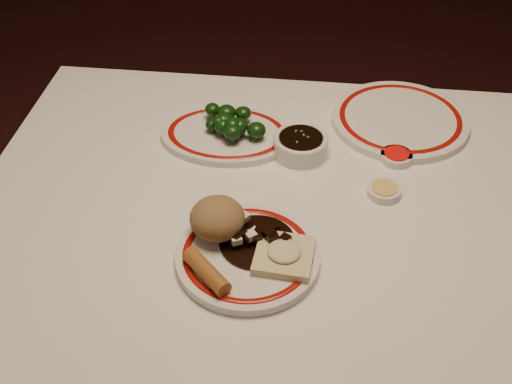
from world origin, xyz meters
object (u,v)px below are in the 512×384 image
object	(u,v)px
broccoli_pile	(230,123)
main_plate	(248,256)
soy_bowl	(301,146)
rice_mound	(217,218)
spring_roll	(207,271)
fried_wonton	(284,254)
stirfry_heap	(256,239)
broccoli_plate	(227,135)
dining_table	(289,242)

from	to	relation	value
broccoli_pile	main_plate	bearing A→B (deg)	-76.90
soy_bowl	rice_mound	bearing A→B (deg)	-115.64
spring_roll	rice_mound	bearing A→B (deg)	44.60
rice_mound	broccoli_pile	distance (m)	0.30
fried_wonton	soy_bowl	xyz separation A→B (m)	(0.01, 0.31, -0.01)
stirfry_heap	soy_bowl	xyz separation A→B (m)	(0.06, 0.28, -0.01)
broccoli_pile	soy_bowl	size ratio (longest dim) A/B	1.27
rice_mound	main_plate	bearing A→B (deg)	-36.15
stirfry_heap	broccoli_pile	size ratio (longest dim) A/B	0.96
spring_roll	main_plate	bearing A→B (deg)	1.37
spring_roll	stirfry_heap	xyz separation A→B (m)	(0.07, 0.09, -0.00)
fried_wonton	broccoli_plate	xyz separation A→B (m)	(-0.15, 0.35, -0.02)
spring_roll	soy_bowl	world-z (taller)	spring_roll
spring_roll	soy_bowl	distance (m)	0.39
main_plate	soy_bowl	distance (m)	0.31
main_plate	fried_wonton	world-z (taller)	fried_wonton
rice_mound	broccoli_plate	xyz separation A→B (m)	(-0.03, 0.30, -0.04)
dining_table	soy_bowl	world-z (taller)	soy_bowl
fried_wonton	stirfry_heap	world-z (taller)	stirfry_heap
main_plate	fried_wonton	bearing A→B (deg)	-5.64
stirfry_heap	broccoli_pile	xyz separation A→B (m)	(-0.09, 0.31, 0.01)
dining_table	broccoli_plate	size ratio (longest dim) A/B	4.30
main_plate	rice_mound	world-z (taller)	rice_mound
soy_bowl	dining_table	bearing A→B (deg)	-92.68
main_plate	soy_bowl	world-z (taller)	soy_bowl
main_plate	rice_mound	size ratio (longest dim) A/B	3.09
dining_table	broccoli_plate	xyz separation A→B (m)	(-0.15, 0.20, 0.10)
fried_wonton	soy_bowl	distance (m)	0.31
broccoli_plate	soy_bowl	bearing A→B (deg)	-12.71
broccoli_plate	broccoli_pile	bearing A→B (deg)	-6.14
dining_table	stirfry_heap	distance (m)	0.17
stirfry_heap	broccoli_plate	bearing A→B (deg)	107.22
fried_wonton	broccoli_pile	bearing A→B (deg)	112.10
spring_roll	broccoli_plate	world-z (taller)	spring_roll
fried_wonton	stirfry_heap	xyz separation A→B (m)	(-0.05, 0.03, -0.00)
soy_bowl	spring_roll	bearing A→B (deg)	-109.30
rice_mound	broccoli_plate	size ratio (longest dim) A/B	0.34
broccoli_pile	dining_table	bearing A→B (deg)	-54.82
dining_table	main_plate	xyz separation A→B (m)	(-0.06, -0.14, 0.10)
main_plate	broccoli_plate	bearing A→B (deg)	104.33
main_plate	soy_bowl	xyz separation A→B (m)	(0.07, 0.31, 0.01)
dining_table	main_plate	world-z (taller)	main_plate
dining_table	rice_mound	bearing A→B (deg)	-140.33
rice_mound	broccoli_pile	xyz separation A→B (m)	(-0.02, 0.30, -0.01)
rice_mound	stirfry_heap	world-z (taller)	rice_mound
main_plate	spring_roll	size ratio (longest dim) A/B	2.92
dining_table	fried_wonton	xyz separation A→B (m)	(-0.00, -0.15, 0.12)
rice_mound	broccoli_pile	bearing A→B (deg)	94.20
broccoli_plate	soy_bowl	xyz separation A→B (m)	(0.16, -0.04, 0.01)
main_plate	broccoli_pile	size ratio (longest dim) A/B	2.15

